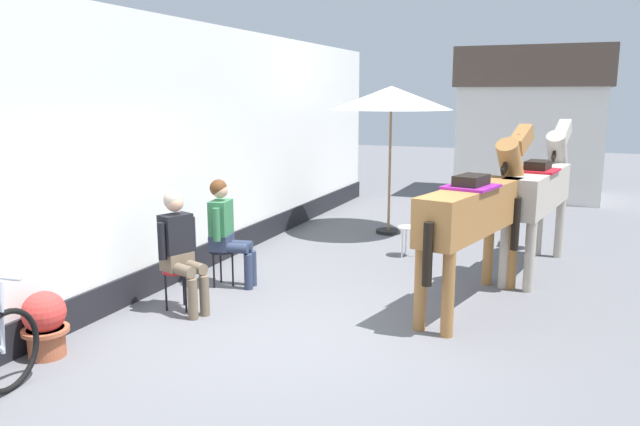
{
  "coord_description": "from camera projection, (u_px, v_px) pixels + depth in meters",
  "views": [
    {
      "loc": [
        2.32,
        -5.43,
        2.45
      ],
      "look_at": [
        -0.4,
        1.2,
        1.05
      ],
      "focal_mm": 34.35,
      "sensor_mm": 36.0,
      "label": 1
    }
  ],
  "objects": [
    {
      "name": "ground_plane",
      "position": [
        392.0,
        263.0,
        8.98
      ],
      "size": [
        40.0,
        40.0,
        0.0
      ],
      "primitive_type": "plane",
      "color": "slate"
    },
    {
      "name": "pub_facade_wall",
      "position": [
        182.0,
        162.0,
        8.28
      ],
      "size": [
        0.34,
        14.0,
        3.4
      ],
      "color": "white",
      "rests_on": "ground_plane"
    },
    {
      "name": "distant_cottage",
      "position": [
        532.0,
        121.0,
        14.66
      ],
      "size": [
        3.4,
        2.6,
        3.5
      ],
      "color": "silver",
      "rests_on": "ground_plane"
    },
    {
      "name": "seated_visitor_near",
      "position": [
        180.0,
        245.0,
        6.88
      ],
      "size": [
        0.61,
        0.49,
        1.39
      ],
      "color": "red",
      "rests_on": "ground_plane"
    },
    {
      "name": "seated_visitor_far",
      "position": [
        226.0,
        227.0,
        7.79
      ],
      "size": [
        0.61,
        0.48,
        1.39
      ],
      "color": "black",
      "rests_on": "ground_plane"
    },
    {
      "name": "saddled_horse_near",
      "position": [
        478.0,
        208.0,
        7.02
      ],
      "size": [
        0.98,
        2.95,
        2.06
      ],
      "color": "#9E6B38",
      "rests_on": "ground_plane"
    },
    {
      "name": "saddled_horse_far",
      "position": [
        540.0,
        188.0,
        8.48
      ],
      "size": [
        0.78,
        2.98,
        2.06
      ],
      "color": "#B2A899",
      "rests_on": "ground_plane"
    },
    {
      "name": "flower_planter_near",
      "position": [
        45.0,
        323.0,
        5.74
      ],
      "size": [
        0.43,
        0.43,
        0.64
      ],
      "color": "#A85638",
      "rests_on": "ground_plane"
    },
    {
      "name": "cafe_parasol",
      "position": [
        391.0,
        99.0,
        10.49
      ],
      "size": [
        2.1,
        2.1,
        2.58
      ],
      "color": "black",
      "rests_on": "ground_plane"
    },
    {
      "name": "spare_stool_white",
      "position": [
        408.0,
        231.0,
        9.31
      ],
      "size": [
        0.32,
        0.32,
        0.46
      ],
      "color": "white",
      "rests_on": "ground_plane"
    }
  ]
}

